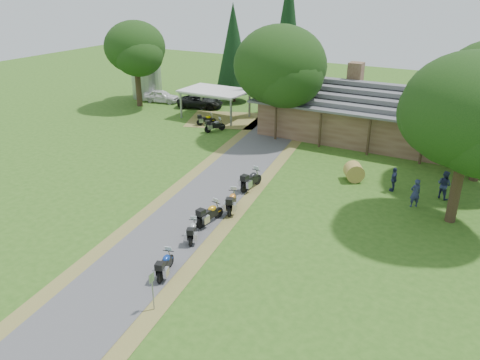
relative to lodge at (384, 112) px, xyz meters
The scene contains 24 objects.
ground 24.86m from the lodge, 104.04° to the right, with size 120.00×120.00×0.00m, color #305A19.
driveway 21.17m from the lodge, 108.00° to the right, with size 46.00×46.00×0.00m, color #49494B.
lodge is the anchor object (origin of this frame).
silo 27.84m from the lodge, behind, with size 3.42×3.42×6.95m, color gray.
carport 16.30m from the lodge, behind, with size 6.42×4.28×2.78m, color silver, non-canonical shape.
car_white_sedan 24.93m from the lodge, behind, with size 5.17×2.18×1.72m, color white.
car_dark_suv 19.78m from the lodge, behind, with size 5.30×2.25×2.03m, color black.
motorcycle_row_a 25.69m from the lodge, 99.18° to the right, with size 1.74×0.57×1.19m, color #123597, non-canonical shape.
motorcycle_row_b 22.60m from the lodge, 102.20° to the right, with size 1.68×0.55×1.15m, color #9DA0A5, non-canonical shape.
motorcycle_row_c 20.69m from the lodge, 103.82° to the right, with size 1.95×0.64×1.33m, color orange, non-canonical shape.
motorcycle_row_d 18.71m from the lodge, 104.31° to the right, with size 1.94×0.63×1.33m, color orange, non-canonical shape.
motorcycle_row_e 15.59m from the lodge, 109.13° to the right, with size 2.03×0.66×1.39m, color black, non-canonical shape.
motorcycle_carport_a 16.15m from the lodge, 166.75° to the right, with size 1.70×0.55×1.16m, color #CFBD00, non-canonical shape.
motorcycle_carport_b 14.83m from the lodge, 159.98° to the right, with size 1.84×0.60×1.26m, color slate, non-canonical shape.
person_a 13.21m from the lodge, 68.08° to the right, with size 0.61×0.44×2.14m, color navy.
person_b 11.94m from the lodge, 58.01° to the right, with size 0.62×0.45×2.19m, color navy.
person_c 11.03m from the lodge, 72.63° to the right, with size 0.55×0.39×1.92m, color navy.
hay_bale 10.16m from the lodge, 87.12° to the right, with size 1.26×1.26×1.16m, color olive.
sign_post 27.82m from the lodge, 96.07° to the right, with size 0.33×0.06×1.84m, color gray, non-canonical shape.
oak_lodge_left 9.30m from the lodge, 156.86° to the right, with size 7.82×7.82×10.02m, color black, non-canonical shape.
oak_driveway 15.17m from the lodge, 61.53° to the right, with size 7.33×7.33×10.54m, color black, non-canonical shape.
oak_silo 26.12m from the lodge, behind, with size 6.36×6.36×10.12m, color black, non-canonical shape.
cedar_near 12.38m from the lodge, 160.51° to the left, with size 3.77×3.77×14.38m, color black.
cedar_far 19.02m from the lodge, 162.50° to the left, with size 3.98×3.98×10.64m, color black.
Camera 1 is at (13.97, -15.89, 12.95)m, focal length 35.00 mm.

